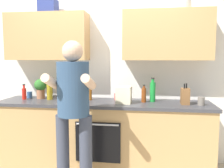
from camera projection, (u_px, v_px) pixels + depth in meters
ground_plane at (103, 166)px, 3.34m from camera, size 12.00×12.00×0.00m
back_wall_unit at (106, 57)px, 3.45m from camera, size 4.00×0.38×2.50m
counter at (103, 134)px, 3.29m from camera, size 2.84×0.67×0.90m
person_standing at (73, 105)px, 2.60m from camera, size 0.49×0.45×1.66m
bottle_hotsauce at (24, 93)px, 3.42m from camera, size 0.06×0.06×0.22m
bottle_soda at (153, 91)px, 3.24m from camera, size 0.07×0.07×0.32m
bottle_vinegar at (144, 95)px, 3.19m from camera, size 0.06×0.06×0.23m
bottle_syrup at (90, 91)px, 3.36m from camera, size 0.05×0.05×0.30m
bottle_oil at (50, 90)px, 3.40m from camera, size 0.08×0.08×0.32m
bottle_water at (63, 95)px, 3.19m from camera, size 0.05×0.05×0.23m
cup_stoneware at (201, 101)px, 2.99m from camera, size 0.08×0.08×0.10m
cup_tea at (30, 95)px, 3.57m from camera, size 0.07×0.07×0.09m
cup_ceramic at (117, 97)px, 3.38m from camera, size 0.09×0.09×0.09m
mixing_bowl at (73, 97)px, 3.39m from camera, size 0.25×0.25×0.07m
knife_block at (185, 96)px, 3.05m from camera, size 0.10×0.14×0.26m
potted_herb at (40, 87)px, 3.48m from camera, size 0.17×0.17×0.28m
grocery_bag_rice at (124, 95)px, 3.13m from camera, size 0.20×0.20×0.22m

